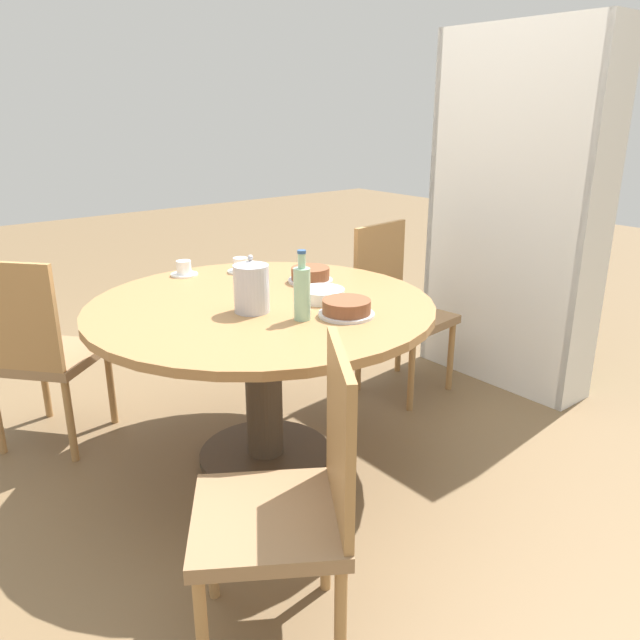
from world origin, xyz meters
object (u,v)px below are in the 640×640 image
(cake_main, at_px, (346,308))
(cup_a, at_px, (241,266))
(chair_c, at_px, (39,350))
(cup_b, at_px, (184,269))
(bookshelf, at_px, (511,219))
(water_bottle, at_px, (302,292))
(chair_b, at_px, (397,306))
(coffee_pot, at_px, (251,286))
(chair_a, at_px, (292,499))
(cake_second, at_px, (310,275))

(cake_main, relative_size, cup_a, 1.70)
(chair_c, height_order, cup_b, chair_c)
(bookshelf, relative_size, water_bottle, 7.08)
(chair_b, relative_size, cake_main, 4.14)
(coffee_pot, relative_size, cup_a, 1.78)
(bookshelf, bearing_deg, cup_b, 65.90)
(chair_a, xyz_separation_m, cake_second, (-1.00, 0.86, 0.29))
(cake_second, relative_size, cup_a, 1.60)
(water_bottle, bearing_deg, cup_b, -177.54)
(water_bottle, bearing_deg, bookshelf, 96.15)
(bookshelf, bearing_deg, cup_a, 66.25)
(coffee_pot, distance_m, cake_second, 0.50)
(chair_c, distance_m, water_bottle, 1.28)
(chair_c, distance_m, cup_a, 0.99)
(chair_c, height_order, cake_main, chair_c)
(cake_main, distance_m, cup_b, 0.97)
(bookshelf, xyz_separation_m, coffee_pot, (-0.03, -1.65, -0.09))
(chair_a, bearing_deg, coffee_pot, -173.51)
(chair_b, distance_m, cake_main, 1.03)
(cake_second, bearing_deg, water_bottle, -41.64)
(chair_c, relative_size, water_bottle, 3.37)
(cup_a, bearing_deg, chair_a, -27.45)
(chair_a, relative_size, chair_c, 1.00)
(chair_a, height_order, cup_a, chair_a)
(coffee_pot, xyz_separation_m, cake_second, (-0.20, 0.45, -0.07))
(water_bottle, distance_m, cup_a, 0.79)
(bookshelf, height_order, cake_second, bookshelf)
(chair_b, distance_m, cake_second, 0.70)
(water_bottle, xyz_separation_m, cake_second, (-0.40, 0.36, -0.08))
(chair_b, bearing_deg, coffee_pot, -173.14)
(cake_main, bearing_deg, cup_a, 176.78)
(chair_b, bearing_deg, chair_a, -151.06)
(coffee_pot, bearing_deg, water_bottle, 24.89)
(water_bottle, relative_size, cake_second, 1.30)
(coffee_pot, bearing_deg, cake_main, 42.53)
(chair_b, bearing_deg, cake_second, 178.34)
(chair_a, xyz_separation_m, bookshelf, (-0.77, 2.05, 0.45))
(cup_a, bearing_deg, water_bottle, -15.16)
(coffee_pot, distance_m, cup_b, 0.68)
(bookshelf, distance_m, cup_b, 1.75)
(chair_a, relative_size, cake_main, 4.14)
(cake_second, xyz_separation_m, cup_a, (-0.36, -0.15, -0.00))
(water_bottle, bearing_deg, cup_a, 164.84)
(cake_second, relative_size, cup_b, 1.60)
(chair_a, xyz_separation_m, cake_main, (-0.53, 0.66, 0.29))
(bookshelf, distance_m, coffee_pot, 1.65)
(chair_b, xyz_separation_m, cup_a, (-0.30, -0.79, 0.29))
(water_bottle, bearing_deg, coffee_pot, -155.11)
(chair_c, relative_size, cup_b, 7.03)
(chair_b, relative_size, coffee_pot, 3.95)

